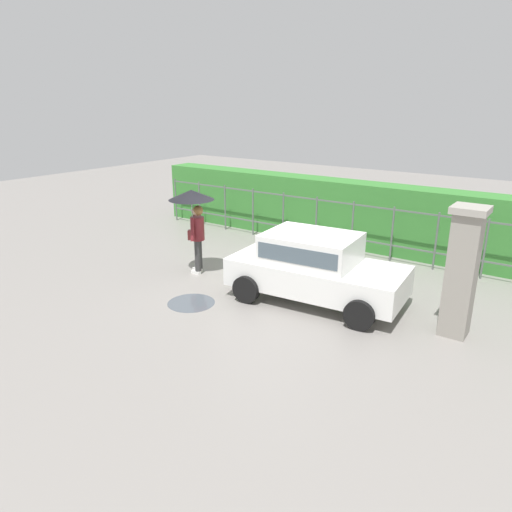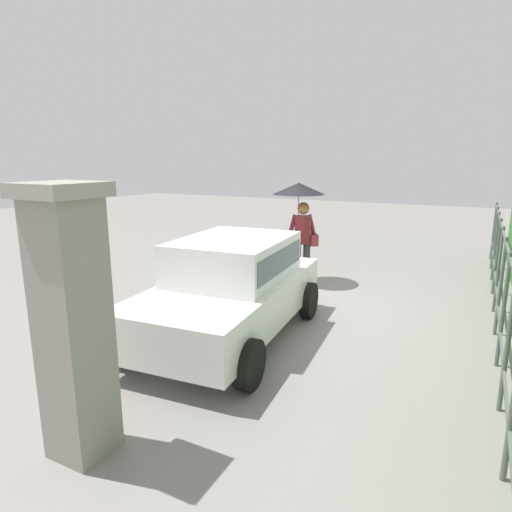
{
  "view_description": "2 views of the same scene",
  "coord_description": "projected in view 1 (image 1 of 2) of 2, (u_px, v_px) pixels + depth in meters",
  "views": [
    {
      "loc": [
        5.94,
        -8.72,
        4.12
      ],
      "look_at": [
        0.22,
        -0.67,
        0.86
      ],
      "focal_mm": 32.96,
      "sensor_mm": 36.0,
      "label": 1
    },
    {
      "loc": [
        6.74,
        2.79,
        2.6
      ],
      "look_at": [
        0.24,
        -0.58,
        0.95
      ],
      "focal_mm": 30.29,
      "sensor_mm": 36.0,
      "label": 2
    }
  ],
  "objects": [
    {
      "name": "pedestrian",
      "position": [
        193.0,
        209.0,
        11.32
      ],
      "size": [
        1.09,
        1.09,
        2.12
      ],
      "rotation": [
        0.0,
        0.0,
        -2.58
      ],
      "color": "#333333",
      "rests_on": "ground"
    },
    {
      "name": "gate_pillar",
      "position": [
        462.0,
        271.0,
        8.36
      ],
      "size": [
        0.6,
        0.6,
        2.42
      ],
      "color": "gray",
      "rests_on": "ground"
    },
    {
      "name": "puddle_near",
      "position": [
        191.0,
        303.0,
        10.08
      ],
      "size": [
        1.02,
        1.02,
        0.0
      ],
      "primitive_type": "cylinder",
      "color": "#4C545B",
      "rests_on": "ground"
    },
    {
      "name": "fence_section",
      "position": [
        316.0,
        220.0,
        13.72
      ],
      "size": [
        11.46,
        0.05,
        1.5
      ],
      "color": "#59605B",
      "rests_on": "ground"
    },
    {
      "name": "car",
      "position": [
        314.0,
        265.0,
        9.98
      ],
      "size": [
        3.85,
        2.12,
        1.48
      ],
      "rotation": [
        0.0,
        0.0,
        0.09
      ],
      "color": "white",
      "rests_on": "ground"
    },
    {
      "name": "hedge_row",
      "position": [
        329.0,
        210.0,
        14.31
      ],
      "size": [
        12.41,
        0.9,
        1.9
      ],
      "primitive_type": "cube",
      "color": "#387F33",
      "rests_on": "ground"
    },
    {
      "name": "ground_plane",
      "position": [
        265.0,
        281.0,
        11.31
      ],
      "size": [
        40.0,
        40.0,
        0.0
      ],
      "primitive_type": "plane",
      "color": "gray"
    }
  ]
}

